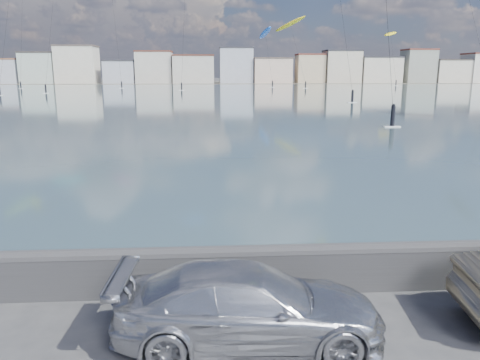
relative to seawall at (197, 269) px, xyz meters
name	(u,v)px	position (x,y,z in m)	size (l,w,h in m)	color
bay_water	(208,95)	(0.00, 88.80, -0.58)	(500.00, 177.00, 0.00)	#345761
far_shore_strip	(209,82)	(0.00, 197.30, -0.57)	(500.00, 60.00, 0.00)	#4C473D
seawall	(197,269)	(0.00, 0.00, 0.00)	(400.00, 0.36, 1.08)	#28282B
far_buildings	(212,68)	(1.31, 183.30, 5.44)	(240.79, 13.26, 14.60)	beige
car_silver	(249,305)	(0.96, -1.85, 0.10)	(1.91, 4.70, 1.36)	#BABBC2
kitesurfer_5	(391,35)	(61.47, 151.71, 16.15)	(7.36, 11.19, 18.36)	yellow
kitesurfer_7	(265,33)	(18.56, 148.49, 16.18)	(4.72, 21.28, 19.30)	blue
kitesurfer_19	(290,24)	(24.42, 134.41, 17.66)	(9.95, 15.36, 20.92)	yellow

